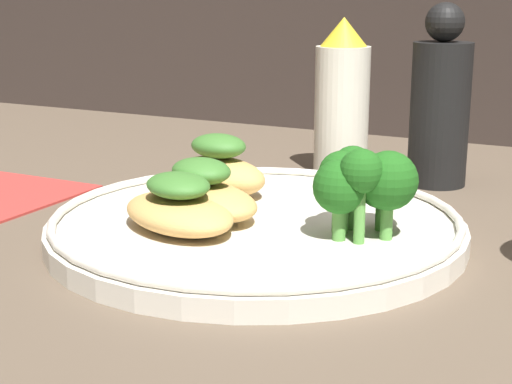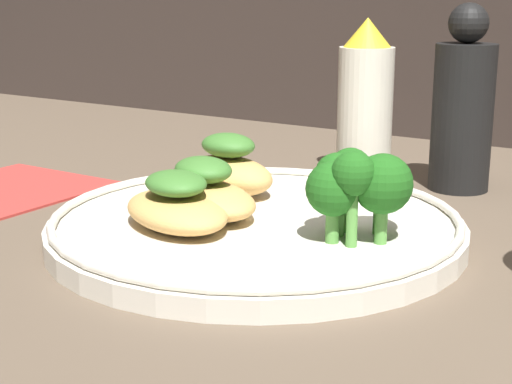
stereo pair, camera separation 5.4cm
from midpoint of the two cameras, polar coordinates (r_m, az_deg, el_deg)
name	(u,v)px [view 1 (the left image)]	position (r cm, az deg, el deg)	size (l,w,h in cm)	color
ground_plane	(256,246)	(54.65, -2.81, -4.00)	(180.00, 180.00, 1.00)	brown
plate	(256,226)	(54.19, -2.83, -2.50)	(28.75, 28.75, 2.00)	silver
grilled_meat_front	(179,208)	(52.02, -8.59, -1.20)	(10.95, 9.25, 3.83)	tan
grilled_meat_middle	(202,195)	(54.85, -6.78, -0.23)	(11.45, 9.23, 4.15)	tan
grilled_meat_back	(219,170)	(60.48, -5.26, 1.57)	(9.37, 7.03, 4.74)	tan
broccoli_bunch	(365,181)	(49.81, 4.89, 0.76)	(6.50, 6.89, 6.04)	#569942
sauce_bottle	(342,100)	(72.48, 4.17, 6.64)	(5.01, 5.01, 14.40)	silver
pepper_grinder	(440,106)	(69.49, 11.10, 6.17)	(5.12, 5.12, 15.78)	black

